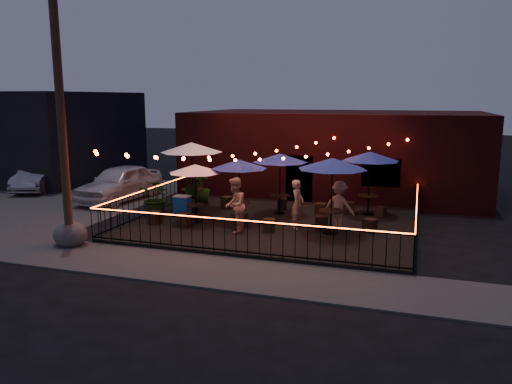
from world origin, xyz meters
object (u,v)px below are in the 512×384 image
(cafe_table_2, at_px, (239,165))
(cafe_table_4, at_px, (332,165))
(cooler, at_px, (182,206))
(boulder, at_px, (70,235))
(utility_pole, at_px, (61,121))
(cafe_table_5, at_px, (370,157))
(cafe_table_3, at_px, (280,159))
(cafe_table_0, at_px, (195,170))
(cafe_table_1, at_px, (191,148))

(cafe_table_2, height_order, cafe_table_4, cafe_table_4)
(cooler, bearing_deg, boulder, -111.78)
(cafe_table_2, distance_m, cooler, 2.92)
(utility_pole, height_order, boulder, utility_pole)
(cafe_table_4, bearing_deg, cafe_table_5, 74.17)
(cafe_table_5, xyz_separation_m, boulder, (-8.66, -6.84, -2.03))
(cafe_table_3, relative_size, cafe_table_5, 0.96)
(cafe_table_5, distance_m, cooler, 7.52)
(cafe_table_4, distance_m, cooler, 6.27)
(cafe_table_3, distance_m, cooler, 4.22)
(utility_pole, distance_m, cafe_table_4, 8.65)
(cooler, bearing_deg, cafe_table_3, 25.85)
(utility_pole, xyz_separation_m, cafe_table_4, (7.67, 3.71, -1.50))
(cafe_table_4, bearing_deg, cafe_table_2, 169.35)
(utility_pole, distance_m, cooler, 5.88)
(cafe_table_0, bearing_deg, cafe_table_3, 42.27)
(cafe_table_2, bearing_deg, cafe_table_3, 56.62)
(cafe_table_0, height_order, boulder, cafe_table_0)
(cooler, bearing_deg, cafe_table_2, -0.35)
(cafe_table_5, relative_size, cooler, 3.50)
(utility_pole, height_order, cafe_table_3, utility_pole)
(cafe_table_5, height_order, cooler, cafe_table_5)
(cafe_table_3, bearing_deg, utility_pole, -130.88)
(cafe_table_1, relative_size, cafe_table_5, 1.16)
(cafe_table_1, height_order, cooler, cafe_table_1)
(cafe_table_3, height_order, boulder, cafe_table_3)
(cafe_table_1, bearing_deg, cooler, -83.75)
(cafe_table_0, xyz_separation_m, cafe_table_1, (-1.05, 1.93, 0.56))
(utility_pole, distance_m, cafe_table_0, 4.95)
(cafe_table_1, xyz_separation_m, boulder, (-1.69, -5.53, -2.29))
(utility_pole, xyz_separation_m, boulder, (-0.07, 0.11, -3.61))
(cafe_table_4, distance_m, cafe_table_5, 3.37)
(cafe_table_4, relative_size, cooler, 3.17)
(cafe_table_5, bearing_deg, cooler, -159.75)
(utility_pole, relative_size, cafe_table_4, 3.10)
(cafe_table_1, distance_m, cooler, 2.44)
(cafe_table_0, height_order, cooler, cafe_table_0)
(cafe_table_2, bearing_deg, cafe_table_1, 153.21)
(cafe_table_2, xyz_separation_m, cooler, (-2.38, 0.06, -1.70))
(boulder, bearing_deg, cafe_table_5, 38.33)
(cafe_table_2, bearing_deg, boulder, -134.58)
(cafe_table_1, relative_size, cafe_table_4, 1.28)
(cafe_table_1, height_order, cafe_table_5, cafe_table_1)
(cafe_table_1, distance_m, cafe_table_3, 3.64)
(cafe_table_0, relative_size, cafe_table_3, 0.82)
(cafe_table_0, height_order, cafe_table_4, cafe_table_4)
(utility_pole, relative_size, cafe_table_0, 3.58)
(cafe_table_5, bearing_deg, cafe_table_1, -169.33)
(cafe_table_2, xyz_separation_m, cafe_table_5, (4.46, 2.58, 0.16))
(cafe_table_3, relative_size, cooler, 3.35)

